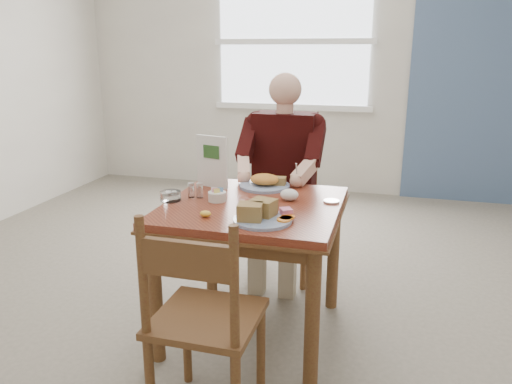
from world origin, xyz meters
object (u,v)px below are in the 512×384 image
(chair_far, at_px, (284,208))
(near_plate, at_px, (261,214))
(far_plate, at_px, (266,182))
(chair_near, at_px, (203,321))
(diner, at_px, (282,163))
(table, at_px, (253,223))

(chair_far, height_order, near_plate, chair_far)
(near_plate, xyz_separation_m, far_plate, (-0.12, 0.58, -0.00))
(chair_far, distance_m, chair_near, 1.54)
(near_plate, bearing_deg, diner, 96.59)
(chair_far, distance_m, far_plate, 0.56)
(chair_near, bearing_deg, chair_far, 90.01)
(far_plate, bearing_deg, diner, 88.10)
(chair_near, height_order, near_plate, chair_near)
(diner, bearing_deg, near_plate, -83.41)
(chair_near, relative_size, near_plate, 3.23)
(diner, relative_size, far_plate, 4.41)
(table, distance_m, far_plate, 0.35)
(chair_near, distance_m, near_plate, 0.58)
(table, bearing_deg, near_plate, -66.51)
(diner, height_order, far_plate, diner)
(diner, height_order, near_plate, diner)
(table, xyz_separation_m, far_plate, (-0.01, 0.32, 0.14))
(table, xyz_separation_m, near_plate, (0.11, -0.26, 0.15))
(chair_far, distance_m, diner, 0.34)
(diner, xyz_separation_m, far_plate, (-0.01, -0.39, -0.03))
(chair_near, xyz_separation_m, near_plate, (0.11, 0.48, 0.31))
(far_plate, bearing_deg, chair_near, -89.29)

